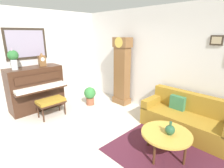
# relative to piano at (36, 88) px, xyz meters

# --- Properties ---
(ground_plane) EXTENTS (6.40, 6.00, 0.10)m
(ground_plane) POSITION_rel_piano_xyz_m (2.23, -0.03, -0.67)
(ground_plane) COLOR beige
(wall_left) EXTENTS (0.13, 4.90, 2.80)m
(wall_left) POSITION_rel_piano_xyz_m (-0.37, -0.03, 0.79)
(wall_left) COLOR silver
(wall_left) RESTS_ON ground_plane
(wall_back) EXTENTS (5.30, 0.13, 2.80)m
(wall_back) POSITION_rel_piano_xyz_m (2.24, 2.37, 0.78)
(wall_back) COLOR silver
(wall_back) RESTS_ON ground_plane
(area_rug) EXTENTS (2.10, 1.50, 0.01)m
(area_rug) POSITION_rel_piano_xyz_m (3.72, 0.80, -0.62)
(area_rug) COLOR #4C1E2D
(area_rug) RESTS_ON ground_plane
(piano) EXTENTS (0.87, 1.44, 1.23)m
(piano) POSITION_rel_piano_xyz_m (0.00, 0.00, 0.00)
(piano) COLOR #3D2316
(piano) RESTS_ON ground_plane
(piano_bench) EXTENTS (0.42, 0.70, 0.48)m
(piano_bench) POSITION_rel_piano_xyz_m (0.75, 0.07, -0.22)
(piano_bench) COLOR #3D2316
(piano_bench) RESTS_ON ground_plane
(grandfather_clock) EXTENTS (0.52, 0.34, 2.03)m
(grandfather_clock) POSITION_rel_piano_xyz_m (1.42, 2.07, 0.34)
(grandfather_clock) COLOR brown
(grandfather_clock) RESTS_ON ground_plane
(couch) EXTENTS (1.90, 0.80, 0.84)m
(couch) POSITION_rel_piano_xyz_m (3.57, 1.90, -0.31)
(couch) COLOR olive
(couch) RESTS_ON ground_plane
(coffee_table) EXTENTS (0.88, 0.88, 0.45)m
(coffee_table) POSITION_rel_piano_xyz_m (3.63, 0.83, -0.20)
(coffee_table) COLOR gold
(coffee_table) RESTS_ON ground_plane
(mantel_clock) EXTENTS (0.13, 0.18, 0.38)m
(mantel_clock) POSITION_rel_piano_xyz_m (0.00, 0.26, 0.78)
(mantel_clock) COLOR brown
(mantel_clock) RESTS_ON piano
(flower_vase) EXTENTS (0.26, 0.26, 0.58)m
(flower_vase) POSITION_rel_piano_xyz_m (0.00, -0.46, 0.92)
(flower_vase) COLOR silver
(flower_vase) RESTS_ON piano
(green_jug) EXTENTS (0.17, 0.17, 0.24)m
(green_jug) POSITION_rel_piano_xyz_m (3.69, 0.83, -0.08)
(green_jug) COLOR #234C33
(green_jug) RESTS_ON coffee_table
(potted_plant) EXTENTS (0.36, 0.36, 0.56)m
(potted_plant) POSITION_rel_piano_xyz_m (0.84, 1.27, -0.30)
(potted_plant) COLOR #935138
(potted_plant) RESTS_ON ground_plane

